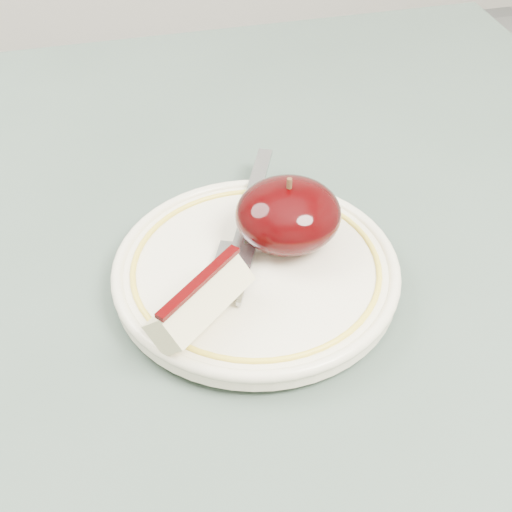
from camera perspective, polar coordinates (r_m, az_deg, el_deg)
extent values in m
cylinder|color=brown|center=(1.16, 12.17, -0.35)|extent=(0.05, 0.05, 0.71)
cube|color=#46564E|center=(0.53, -5.31, -5.86)|extent=(0.90, 0.90, 0.04)
cylinder|color=#F6ECCE|center=(0.53, 0.00, -2.01)|extent=(0.11, 0.11, 0.01)
cylinder|color=#F6ECCE|center=(0.52, 0.00, -1.30)|extent=(0.21, 0.21, 0.01)
torus|color=#F6ECCE|center=(0.52, 0.00, -0.90)|extent=(0.21, 0.21, 0.01)
torus|color=yellow|center=(0.52, 0.00, -0.79)|extent=(0.18, 0.18, 0.00)
ellipsoid|color=black|center=(0.52, 2.59, 3.33)|extent=(0.08, 0.07, 0.05)
cylinder|color=#472D19|center=(0.51, 2.68, 5.70)|extent=(0.00, 0.00, 0.01)
cube|color=beige|center=(0.47, -4.44, -3.69)|extent=(0.08, 0.08, 0.03)
cube|color=#370102|center=(0.46, -4.56, -2.04)|extent=(0.06, 0.06, 0.00)
cube|color=gray|center=(0.59, 0.01, 5.79)|extent=(0.05, 0.09, 0.00)
cube|color=gray|center=(0.54, -1.12, 1.95)|extent=(0.02, 0.03, 0.00)
cube|color=gray|center=(0.52, -1.65, 0.14)|extent=(0.03, 0.03, 0.00)
cube|color=gray|center=(0.50, -0.99, -2.28)|extent=(0.02, 0.04, 0.00)
cube|color=gray|center=(0.50, -1.87, -2.18)|extent=(0.02, 0.04, 0.00)
cube|color=gray|center=(0.50, -2.75, -2.07)|extent=(0.02, 0.04, 0.00)
cube|color=gray|center=(0.50, -3.62, -1.96)|extent=(0.02, 0.04, 0.00)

